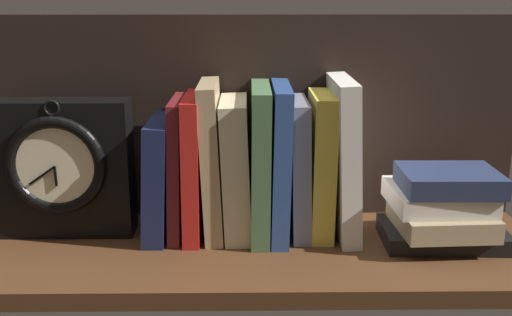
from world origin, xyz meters
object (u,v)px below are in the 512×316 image
Objects in this scene: book_maroon_dawkins at (180,167)px; book_yellow_seinlanguage at (323,165)px; book_navy_bierce at (162,177)px; book_gray_chess at (301,167)px; book_green_romantic at (263,161)px; book_white_catcher at (346,157)px; book_red_requiem at (196,166)px; book_tan_shortstories at (215,160)px; book_cream_twain at (239,168)px; book_stack_side at (445,208)px; book_blue_modern at (282,161)px; framed_clock at (64,168)px.

book_maroon_dawkins is 0.97× the size of book_yellow_seinlanguage.
book_gray_chess is (21.16, 0.00, 1.45)cm from book_navy_bierce.
book_white_catcher is at bearing -0.00° from book_green_romantic.
book_red_requiem is at bearing -180.00° from book_green_romantic.
book_gray_chess is at bearing 0.00° from book_green_romantic.
book_tan_shortstories reaches higher than book_cream_twain.
book_red_requiem is 1.03× the size of book_gray_chess.
book_navy_bierce is 0.98× the size of book_stack_side.
book_yellow_seinlanguage is at bearing 0.00° from book_tan_shortstories.
book_blue_modern reaches higher than book_red_requiem.
book_maroon_dawkins is (2.81, 0.00, 1.54)cm from book_navy_bierce.
book_navy_bierce is 0.78× the size of book_blue_modern.
book_maroon_dawkins is 8.85cm from book_cream_twain.
book_cream_twain is 26.15cm from framed_clock.
book_white_catcher is at bearing -0.00° from book_cream_twain.
book_maroon_dawkins is at bearing 180.00° from book_white_catcher.
book_white_catcher reaches higher than book_green_romantic.
book_white_catcher reaches higher than book_yellow_seinlanguage.
book_green_romantic is at bearing 180.00° from book_blue_modern.
book_blue_modern is (18.24, 0.00, 2.52)cm from book_navy_bierce.
book_red_requiem is at bearing -0.00° from book_maroon_dawkins.
book_stack_side is at bearing -6.93° from book_maroon_dawkins.
book_navy_bierce is at bearing 180.00° from book_tan_shortstories.
book_green_romantic reaches higher than book_maroon_dawkins.
book_white_catcher is at bearing 0.65° from framed_clock.
book_red_requiem is 1.18× the size of book_stack_side.
book_maroon_dawkins is at bearing 180.00° from book_blue_modern.
book_yellow_seinlanguage reaches higher than book_red_requiem.
book_green_romantic is 1.00× the size of book_blue_modern.
book_cream_twain is (11.66, 0.00, 1.46)cm from book_navy_bierce.
book_green_romantic is (12.48, 0.00, 0.93)cm from book_maroon_dawkins.
framed_clock is at bearing -178.60° from book_red_requiem.
book_maroon_dawkins is at bearing 180.00° from book_tan_shortstories.
book_tan_shortstories reaches higher than book_navy_bierce.
book_green_romantic is at bearing 0.93° from framed_clock.
book_cream_twain is 1.14× the size of book_stack_side.
book_red_requiem is at bearing -180.00° from book_blue_modern.
book_white_catcher is at bearing -0.00° from book_yellow_seinlanguage.
book_tan_shortstories is 7.23cm from book_green_romantic.
book_red_requiem reaches higher than book_maroon_dawkins.
book_stack_side is at bearing -7.99° from book_tan_shortstories.
book_tan_shortstories is 16.41cm from book_yellow_seinlanguage.
framed_clock is at bearing -179.07° from book_green_romantic.
framed_clock is at bearing -178.78° from book_tan_shortstories.
book_yellow_seinlanguage is at bearing 0.00° from book_green_romantic.
book_tan_shortstories is (8.07, 0.00, 2.73)cm from book_navy_bierce.
book_navy_bierce is 0.86× the size of book_gray_chess.
book_navy_bierce is 5.52cm from book_red_requiem.
book_tan_shortstories is 13.15cm from book_gray_chess.
book_cream_twain is at bearing 180.00° from book_yellow_seinlanguage.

